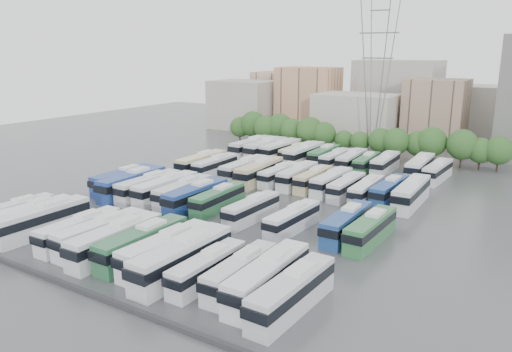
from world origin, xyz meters
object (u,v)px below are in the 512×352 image
Objects in this scene: bus_r1_s10 at (292,219)px; bus_r2_s12 at (390,190)px; bus_r1_s12 at (347,223)px; bus_r3_s6 at (324,155)px; bus_r0_s11 at (240,272)px; bus_r1_s3 at (166,188)px; electricity_pylon at (377,69)px; bus_r0_s6 at (116,240)px; bus_r1_s0 at (123,180)px; bus_r2_s5 at (260,172)px; bus_r0_s2 at (42,220)px; bus_r0_s9 at (182,258)px; bus_r1_s5 at (196,196)px; bus_r3_s2 at (266,148)px; bus_r3_s4 at (295,152)px; bus_r2_s11 at (366,190)px; bus_r3_s13 at (438,171)px; bus_r1_s1 at (132,183)px; bus_r2_s1 at (202,163)px; bus_r3_s12 at (420,167)px; bus_r2_s8 at (314,179)px; bus_r0_s4 at (79,230)px; bus_r0_s0 at (16,212)px; bus_r2_s13 at (411,193)px; bus_r0_s5 at (101,233)px; bus_r3_s5 at (304,154)px; bus_r0_s1 at (33,214)px; bus_r0_s10 at (207,268)px; bus_r3_s8 at (352,160)px; bus_r3_s7 at (336,159)px; bus_r3_s1 at (252,147)px; bus_r1_s6 at (218,199)px; bus_r1_s2 at (148,186)px; bus_r3_s9 at (367,163)px; bus_r2_s7 at (297,175)px; bus_r2_s4 at (245,169)px; bus_r3_s10 at (385,163)px; bus_r2_s9 at (331,182)px; bus_r2_s2 at (215,166)px; bus_r0_s8 at (166,250)px; bus_r0_s12 at (268,277)px; bus_r0_s7 at (142,243)px; bus_r1_s4 at (183,192)px; bus_r1_s13 at (371,229)px.

bus_r2_s12 reaches higher than bus_r1_s10.
bus_r3_s6 is at bearing 117.92° from bus_r1_s12.
bus_r0_s11 is 32.05m from bus_r1_s3.
electricity_pylon reaches higher than bus_r0_s6.
bus_r1_s0 is 23.35m from bus_r2_s5.
bus_r0_s9 is at bearing 1.66° from bus_r0_s2.
bus_r1_s5 is 37.23m from bus_r3_s2.
bus_r3_s4 is at bearing 95.94° from bus_r0_s6.
bus_r1_s12 is 1.08× the size of bus_r2_s11.
bus_r1_s1 is at bearing -135.00° from bus_r3_s13.
bus_r2_s1 is (-13.10, 17.75, 0.05)m from bus_r1_s5.
bus_r3_s12 is (19.53, 55.67, -0.01)m from bus_r0_s6.
bus_r2_s8 is at bearing -85.55° from electricity_pylon.
bus_r3_s2 is at bearing 95.66° from bus_r0_s4.
bus_r2_s8 is (2.87, -36.97, -16.95)m from electricity_pylon.
bus_r0_s0 is 56.68m from bus_r2_s13.
bus_r1_s1 reaches higher than bus_r2_s5.
bus_r0_s5 is 0.96× the size of bus_r3_s12.
bus_r2_s5 is 0.97× the size of bus_r3_s5.
bus_r0_s10 is (29.81, -0.58, -0.07)m from bus_r0_s1.
bus_r1_s5 reaches higher than bus_r0_s1.
bus_r2_s12 is 0.91× the size of bus_r3_s12.
bus_r3_s7 is at bearing -179.62° from bus_r3_s8.
bus_r0_s9 is at bearing -171.96° from bus_r0_s11.
bus_r3_s1 is at bearing 123.37° from bus_r2_s5.
bus_r2_s1 reaches higher than bus_r1_s6.
bus_r1_s2 is at bearing 108.46° from bus_r0_s4.
bus_r0_s5 is at bearing -88.45° from bus_r1_s5.
bus_r1_s12 is 36.01m from bus_r3_s9.
bus_r2_s4 is at bearing -173.45° from bus_r2_s7.
bus_r1_s2 is at bearing -7.31° from bus_r1_s0.
bus_r3_s4 is at bearing 80.57° from bus_r1_s2.
electricity_pylon is 2.48× the size of bus_r3_s2.
bus_r3_s5 is at bearing -175.45° from bus_r3_s10.
electricity_pylon is at bearing 101.36° from bus_r2_s9.
bus_r0_s0 is 0.86× the size of bus_r2_s1.
bus_r2_s4 is (3.32, 17.26, 0.01)m from bus_r1_s3.
bus_r2_s5 is (-3.27, 36.10, 0.06)m from bus_r0_s6.
bus_r2_s2 is 6.64m from bus_r2_s4.
bus_r0_s8 is 54.92m from bus_r3_s10.
bus_r3_s9 is at bearing -162.61° from bus_r3_s10.
bus_r3_s12 reaches higher than bus_r2_s9.
bus_r0_s10 is 37.98m from bus_r2_s12.
bus_r0_s12 is 36.28m from bus_r2_s13.
electricity_pylon is 75.77m from bus_r0_s7.
bus_r0_s2 is 1.12× the size of bus_r3_s13.
bus_r0_s0 is 55.90m from bus_r3_s5.
bus_r1_s4 is 41.09m from bus_r3_s10.
bus_r0_s7 reaches higher than bus_r1_s13.
bus_r2_s11 is (32.96, 17.69, -0.35)m from bus_r1_s1.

